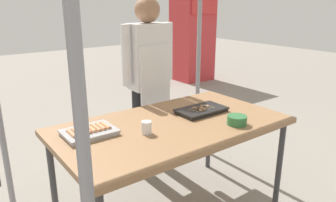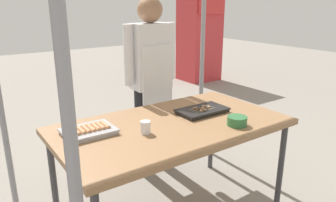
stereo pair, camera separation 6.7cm
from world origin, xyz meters
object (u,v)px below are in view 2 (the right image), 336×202
(tray_meat_skewers, at_px, (202,111))
(neighbor_stall_right, at_px, (200,33))
(condiment_bowl, at_px, (237,121))
(stall_table, at_px, (172,130))
(vendor_woman, at_px, (151,73))
(drink_cup_near_edge, at_px, (145,127))
(tray_grilled_sausages, at_px, (89,131))

(tray_meat_skewers, distance_m, neighbor_stall_right, 4.27)
(condiment_bowl, bearing_deg, tray_meat_skewers, 94.57)
(stall_table, bearing_deg, vendor_woman, 68.84)
(drink_cup_near_edge, xyz_separation_m, neighbor_stall_right, (3.29, 3.37, 0.15))
(tray_grilled_sausages, bearing_deg, tray_meat_skewers, -6.97)
(drink_cup_near_edge, relative_size, vendor_woman, 0.05)
(tray_meat_skewers, height_order, vendor_woman, vendor_woman)
(neighbor_stall_right, bearing_deg, vendor_woman, -136.68)
(tray_grilled_sausages, xyz_separation_m, neighbor_stall_right, (3.60, 3.17, 0.17))
(vendor_woman, bearing_deg, tray_grilled_sausages, 34.02)
(condiment_bowl, bearing_deg, stall_table, 140.82)
(tray_meat_skewers, height_order, condiment_bowl, condiment_bowl)
(tray_grilled_sausages, xyz_separation_m, drink_cup_near_edge, (0.30, -0.20, 0.02))
(stall_table, height_order, tray_grilled_sausages, tray_grilled_sausages)
(tray_grilled_sausages, height_order, tray_meat_skewers, tray_grilled_sausages)
(tray_grilled_sausages, xyz_separation_m, tray_meat_skewers, (0.86, -0.11, -0.00))
(tray_meat_skewers, relative_size, condiment_bowl, 2.80)
(condiment_bowl, relative_size, vendor_woman, 0.09)
(stall_table, xyz_separation_m, condiment_bowl, (0.34, -0.28, 0.08))
(drink_cup_near_edge, bearing_deg, tray_grilled_sausages, 146.46)
(tray_grilled_sausages, bearing_deg, drink_cup_near_edge, -33.54)
(drink_cup_near_edge, bearing_deg, neighbor_stall_right, 45.68)
(tray_meat_skewers, distance_m, condiment_bowl, 0.33)
(condiment_bowl, distance_m, drink_cup_near_edge, 0.63)
(stall_table, bearing_deg, tray_grilled_sausages, 163.99)
(tray_grilled_sausages, relative_size, vendor_woman, 0.20)
(stall_table, distance_m, condiment_bowl, 0.45)
(stall_table, relative_size, vendor_woman, 1.00)
(stall_table, height_order, drink_cup_near_edge, drink_cup_near_edge)
(stall_table, height_order, condiment_bowl, condiment_bowl)
(condiment_bowl, height_order, vendor_woman, vendor_woman)
(neighbor_stall_right, bearing_deg, drink_cup_near_edge, -134.32)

